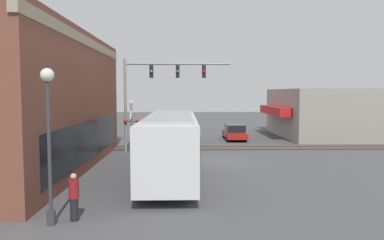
% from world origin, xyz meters
% --- Properties ---
extents(ground_plane, '(120.00, 120.00, 0.00)m').
position_xyz_m(ground_plane, '(0.00, 0.00, 0.00)').
color(ground_plane, '#4C4C4F').
extents(brick_building, '(17.74, 9.84, 7.79)m').
position_xyz_m(brick_building, '(-2.06, 12.38, 3.89)').
color(brick_building, brown).
rests_on(brick_building, ground).
extents(shop_building, '(12.26, 10.58, 4.72)m').
position_xyz_m(shop_building, '(13.63, -12.14, 2.36)').
color(shop_building, gray).
rests_on(shop_building, ground).
extents(city_bus, '(11.11, 2.59, 3.26)m').
position_xyz_m(city_bus, '(-4.26, 2.80, 1.80)').
color(city_bus, silver).
rests_on(city_bus, ground).
extents(traffic_signal_gantry, '(0.42, 7.68, 6.84)m').
position_xyz_m(traffic_signal_gantry, '(3.83, 4.02, 5.09)').
color(traffic_signal_gantry, gray).
rests_on(traffic_signal_gantry, ground).
extents(crossing_signal, '(1.41, 1.18, 3.81)m').
position_xyz_m(crossing_signal, '(3.73, 5.90, 2.30)').
color(crossing_signal, gray).
rests_on(crossing_signal, ground).
extents(streetlamp, '(0.44, 0.44, 5.18)m').
position_xyz_m(streetlamp, '(-11.11, 6.53, 3.08)').
color(streetlamp, '#38383A').
rests_on(streetlamp, ground).
extents(rail_track_near, '(2.60, 60.00, 0.15)m').
position_xyz_m(rail_track_near, '(6.00, 0.00, 0.03)').
color(rail_track_near, '#332D28').
rests_on(rail_track_near, ground).
extents(parked_car_red, '(4.71, 1.82, 1.44)m').
position_xyz_m(parked_car_red, '(11.14, -2.60, 0.67)').
color(parked_car_red, '#B21E19').
rests_on(parked_car_red, ground).
extents(pedestrian_at_crossing, '(0.34, 0.34, 1.81)m').
position_xyz_m(pedestrian_at_crossing, '(4.27, 5.07, 0.93)').
color(pedestrian_at_crossing, '#473828').
rests_on(pedestrian_at_crossing, ground).
extents(pedestrian_by_lamp, '(0.34, 0.34, 1.65)m').
position_xyz_m(pedestrian_by_lamp, '(-10.72, 5.88, 0.84)').
color(pedestrian_by_lamp, black).
rests_on(pedestrian_by_lamp, ground).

